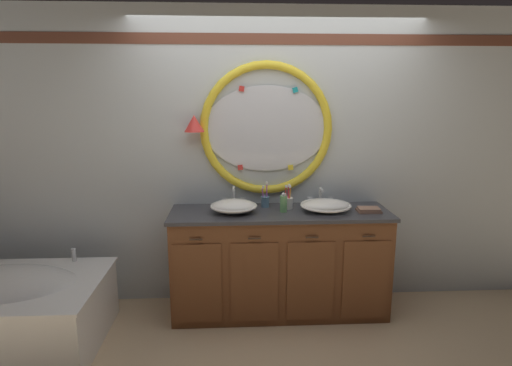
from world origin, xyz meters
TOP-DOWN VIEW (x-y plane):
  - ground_plane at (0.00, 0.00)m, footprint 14.00×14.00m
  - back_wall_assembly at (-0.01, 0.58)m, footprint 6.40×0.26m
  - vanity_counter at (-0.00, 0.27)m, footprint 1.85×0.59m
  - bathtub at (-2.12, -0.15)m, footprint 1.46×0.97m
  - sink_basin_left at (-0.39, 0.25)m, footprint 0.39×0.39m
  - sink_basin_right at (0.38, 0.25)m, footprint 0.43×0.43m
  - faucet_set_left at (-0.39, 0.47)m, footprint 0.21×0.12m
  - faucet_set_right at (0.38, 0.47)m, footprint 0.24×0.12m
  - toothbrush_holder_left at (-0.12, 0.42)m, footprint 0.08×0.08m
  - toothbrush_holder_right at (0.08, 0.36)m, footprint 0.09×0.09m
  - soap_dispenser at (0.03, 0.25)m, footprint 0.06×0.07m
  - folded_hand_towel at (0.74, 0.21)m, footprint 0.19×0.14m

SIDE VIEW (x-z plane):
  - ground_plane at x=0.00m, z-range 0.00..0.00m
  - bathtub at x=-2.12m, z-range 0.00..0.61m
  - vanity_counter at x=0.00m, z-range 0.00..0.91m
  - folded_hand_towel at x=0.74m, z-range 0.91..0.94m
  - sink_basin_right at x=0.38m, z-range 0.91..1.01m
  - toothbrush_holder_left at x=-0.12m, z-range 0.85..1.07m
  - sink_basin_left at x=-0.39m, z-range 0.91..1.02m
  - toothbrush_holder_right at x=0.08m, z-range 0.85..1.07m
  - faucet_set_right at x=0.38m, z-range 0.89..1.05m
  - faucet_set_left at x=-0.39m, z-range 0.88..1.06m
  - soap_dispenser at x=0.03m, z-range 0.90..1.06m
  - back_wall_assembly at x=-0.01m, z-range 0.03..2.63m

